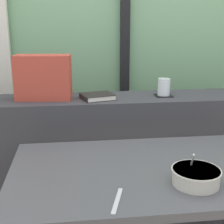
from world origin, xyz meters
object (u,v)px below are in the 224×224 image
Objects in this scene: closed_book at (97,97)px; breakfast_table at (151,190)px; coaster_square at (163,96)px; juice_glass at (164,88)px; soup_bowl at (196,177)px; throw_pillow at (43,77)px; fork_utensil at (117,201)px.

breakfast_table is at bearing -73.43° from closed_book.
coaster_square is 0.42m from closed_book.
juice_glass reaches higher than soup_bowl.
closed_book is (-0.41, -0.03, 0.01)m from coaster_square.
breakfast_table is 3.81× the size of throw_pillow.
fork_utensil is at bearing -126.31° from breakfast_table.
coaster_square is 0.47× the size of closed_book.
juice_glass is 1.03m from fork_utensil.
fork_utensil is at bearing -90.22° from closed_book.
closed_book reaches higher than coaster_square.
closed_book is (-0.19, 0.62, 0.29)m from breakfast_table.
coaster_square reaches higher than fork_utensil.
closed_book is at bearing 106.82° from fork_utensil.
throw_pillow is at bearing 172.80° from closed_book.
breakfast_table is 12.19× the size of coaster_square.
fork_utensil is (-0.42, -0.91, -0.21)m from juice_glass.
juice_glass is 0.48× the size of closed_book.
throw_pillow reaches higher than closed_book.
closed_book is at bearing -7.20° from throw_pillow.
throw_pillow is (-0.50, 0.66, 0.40)m from breakfast_table.
throw_pillow reaches higher than juice_glass.
soup_bowl is 1.12× the size of fork_utensil.
fork_utensil is at bearing -164.21° from soup_bowl.
breakfast_table is 11.71× the size of juice_glass.
coaster_square is 0.05m from juice_glass.
breakfast_table is 0.71m from closed_book.
fork_utensil is at bearing -114.60° from coaster_square.
coaster_square is 0.31× the size of throw_pillow.
juice_glass reaches higher than closed_book.
soup_bowl is at bearing -68.20° from closed_book.
juice_glass is at bearing -0.51° from throw_pillow.
soup_bowl is (0.13, -0.17, 0.14)m from breakfast_table.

